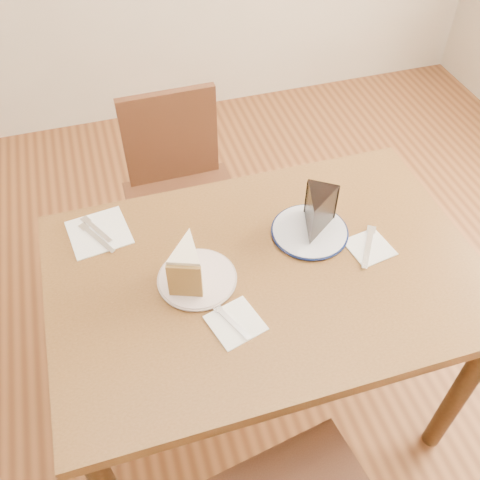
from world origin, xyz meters
The scene contains 14 objects.
ground centered at (0.00, 0.00, 0.00)m, with size 4.00×4.00×0.00m, color #532C16.
table centered at (0.00, 0.00, 0.65)m, with size 1.20×0.80×0.75m.
chair_far centered at (-0.11, 0.65, 0.48)m, with size 0.43×0.43×0.87m.
plate_cream centered at (-0.19, 0.02, 0.76)m, with size 0.21×0.21×0.01m, color silver.
plate_navy centered at (0.17, 0.10, 0.76)m, with size 0.22×0.22×0.01m, color white.
carrot_cake centered at (-0.21, 0.03, 0.82)m, with size 0.09×0.12×0.11m, color beige, non-canonical shape.
chocolate_cake centered at (0.18, 0.10, 0.82)m, with size 0.09×0.13×0.12m, color black, non-canonical shape.
napkin_cream centered at (-0.13, -0.15, 0.75)m, with size 0.12×0.12×0.00m, color white.
napkin_navy centered at (0.31, -0.01, 0.75)m, with size 0.12×0.12×0.00m, color white.
napkin_spare centered at (-0.43, 0.28, 0.75)m, with size 0.17×0.17×0.00m, color white.
fork_cream centered at (-0.14, -0.14, 0.76)m, with size 0.01×0.14×0.00m, color silver.
knife_navy centered at (0.31, -0.01, 0.76)m, with size 0.02×0.17×0.00m, color silver.
fork_spare centered at (-0.43, 0.29, 0.76)m, with size 0.01×0.14×0.00m, color silver.
knife_spare centered at (-0.44, 0.25, 0.76)m, with size 0.01×0.16×0.00m, color silver.
Camera 1 is at (-0.35, -0.89, 1.90)m, focal length 40.00 mm.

